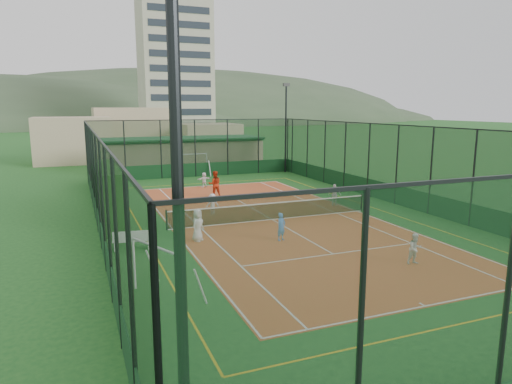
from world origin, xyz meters
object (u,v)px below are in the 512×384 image
Objects in this scene: floodlight_sw at (180,260)px; child_near_mid at (281,227)px; child_far_back at (204,180)px; child_near_right at (415,249)px; child_near_left at (198,225)px; child_far_left at (212,204)px; futsal_goal_far at (191,165)px; child_far_right at (335,195)px; futsal_goal_near at (156,274)px; clubhouse at (183,154)px; coach at (215,184)px; floodlight_ne at (286,128)px; apartment_tower at (175,66)px; white_bench at (132,240)px.

floodlight_sw is 15.22m from child_near_mid.
floodlight_sw is 29.30m from child_far_back.
child_near_mid is 1.05× the size of child_near_right.
child_near_left is at bearing 63.81° from child_far_back.
child_near_left is 1.20× the size of child_near_right.
child_far_left is (2.11, 4.86, -0.14)m from child_near_left.
futsal_goal_far is 16.41m from child_far_right.
futsal_goal_near is 6.56m from child_near_left.
floodlight_sw is 20.24m from child_far_left.
child_far_back is (-0.75, -10.59, -0.99)m from clubhouse.
futsal_goal_near is at bearing -177.61° from child_near_right.
floodlight_sw is at bearing -142.68° from child_near_mid.
futsal_goal_far is (7.36, 25.72, 0.09)m from futsal_goal_near.
coach is at bearing 72.59° from floodlight_sw.
clubhouse is (-8.60, 5.40, -2.55)m from floodlight_ne.
floodlight_sw reaches higher than child_near_left.
futsal_goal_far is (-0.31, -4.60, -0.59)m from clubhouse.
child_near_mid is (-13.19, -85.76, -14.34)m from apartment_tower.
floodlight_sw is at bearing 149.54° from futsal_goal_near.
futsal_goal_far is (8.29, 34.00, -3.14)m from floodlight_sw.
child_near_right is (2.66, -26.04, -0.35)m from futsal_goal_far.
child_near_left is at bearing -49.89° from futsal_goal_near.
apartment_tower is at bearing -60.63° from child_far_right.
white_bench is (-7.80, -24.65, -1.12)m from clubhouse.
clubhouse reaches higher than child_near_left.
floodlight_sw is at bearing 87.81° from child_far_right.
clubhouse is 12.25× the size of child_near_right.
futsal_goal_near is 2.22× the size of child_near_right.
floodlight_ne reaches higher than child_near_mid.
clubhouse reaches higher than child_far_back.
futsal_goal_near is 11.86m from child_far_left.
floodlight_sw reaches higher than futsal_goal_far.
floodlight_ne is 6.65× the size of child_near_right.
clubhouse is 10.66m from child_far_back.
floodlight_sw is 2.71× the size of futsal_goal_far.
child_near_right is at bearing -115.82° from futsal_goal_near.
floodlight_sw is 101.31m from apartment_tower.
clubhouse reaches higher than futsal_goal_far.
floodlight_ne reaches higher than coach.
clubhouse is 11.12× the size of child_far_right.
child_near_left is 9.48m from child_near_right.
coach is at bearing 64.46° from white_bench.
child_near_left is 5.30m from child_far_left.
futsal_goal_far is at bearing 77.86° from white_bench.
child_far_back is (4.06, 13.83, -0.17)m from child_near_left.
futsal_goal_far is 21.18m from child_near_mid.
futsal_goal_far is (7.49, 20.05, 0.53)m from white_bench.
child_near_right is (10.15, -5.99, 0.18)m from white_bench.
child_near_left is at bearing -125.17° from floodlight_ne.
clubhouse is at bearing -96.54° from child_far_left.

